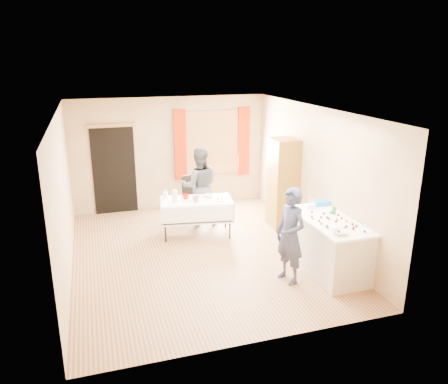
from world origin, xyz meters
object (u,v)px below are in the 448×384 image
object	(u,v)px
counter	(328,245)
girl	(290,236)
woman	(200,186)
chair	(194,205)
cabinet	(283,183)
party_table	(196,214)

from	to	relation	value
counter	girl	distance (m)	0.86
girl	woman	world-z (taller)	woman
chair	woman	xyz separation A→B (m)	(0.04, -0.43, 0.55)
counter	chair	size ratio (longest dim) A/B	1.79
cabinet	girl	size ratio (longest dim) A/B	1.21
counter	woman	size ratio (longest dim) A/B	1.01
girl	counter	bearing A→B (deg)	83.40
chair	girl	size ratio (longest dim) A/B	0.61
cabinet	chair	world-z (taller)	cabinet
cabinet	chair	distance (m)	2.09
counter	party_table	distance (m)	2.75
cabinet	party_table	xyz separation A→B (m)	(-1.84, 0.04, -0.49)
cabinet	party_table	distance (m)	1.91
chair	girl	distance (m)	3.45
counter	woman	xyz separation A→B (m)	(-1.52, 2.74, 0.38)
party_table	girl	world-z (taller)	girl
counter	party_table	xyz separation A→B (m)	(-1.74, 2.13, -0.01)
counter	chair	world-z (taller)	chair
girl	party_table	bearing A→B (deg)	-174.43
cabinet	woman	xyz separation A→B (m)	(-1.62, 0.66, -0.10)
girl	cabinet	bearing A→B (deg)	141.15
woman	girl	bearing A→B (deg)	113.96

